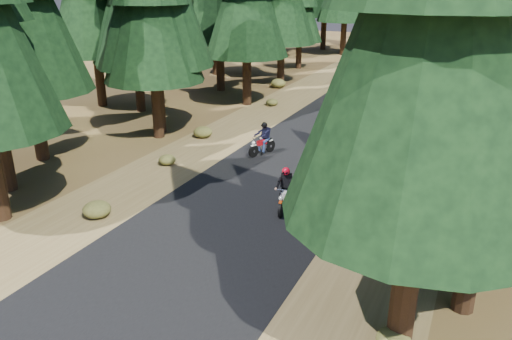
{
  "coord_description": "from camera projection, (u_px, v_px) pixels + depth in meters",
  "views": [
    {
      "loc": [
        6.51,
        -12.5,
        7.0
      ],
      "look_at": [
        0.0,
        1.5,
        1.1
      ],
      "focal_mm": 35.0,
      "sensor_mm": 36.0,
      "label": 1
    }
  ],
  "objects": [
    {
      "name": "shoulder_r",
      "position": [
        412.0,
        186.0,
        18.07
      ],
      "size": [
        3.2,
        100.0,
        0.01
      ],
      "primitive_type": "cube",
      "color": "brown",
      "rests_on": "ground"
    },
    {
      "name": "understory_shrubs",
      "position": [
        354.0,
        143.0,
        21.95
      ],
      "size": [
        15.35,
        30.26,
        0.62
      ],
      "color": "#474C1E",
      "rests_on": "ground"
    },
    {
      "name": "rider_lead",
      "position": [
        284.0,
        197.0,
        16.0
      ],
      "size": [
        0.74,
        1.66,
        1.43
      ],
      "rotation": [
        0.0,
        0.0,
        3.31
      ],
      "color": "silver",
      "rests_on": "road"
    },
    {
      "name": "rider_follow",
      "position": [
        262.0,
        144.0,
        21.16
      ],
      "size": [
        0.99,
        1.64,
        1.4
      ],
      "rotation": [
        0.0,
        0.0,
        2.79
      ],
      "color": "maroon",
      "rests_on": "road"
    },
    {
      "name": "log_far",
      "position": [
        494.0,
        248.0,
        13.66
      ],
      "size": [
        4.06,
        2.41,
        0.24
      ],
      "primitive_type": "cylinder",
      "rotation": [
        0.0,
        1.57,
        -0.51
      ],
      "color": "#4C4233",
      "rests_on": "ground"
    },
    {
      "name": "ground",
      "position": [
        236.0,
        218.0,
        15.65
      ],
      "size": [
        120.0,
        120.0,
        0.0
      ],
      "primitive_type": "plane",
      "color": "#462E19",
      "rests_on": "ground"
    },
    {
      "name": "road",
      "position": [
        293.0,
        167.0,
        19.88
      ],
      "size": [
        6.0,
        100.0,
        0.01
      ],
      "primitive_type": "cube",
      "color": "black",
      "rests_on": "ground"
    },
    {
      "name": "shoulder_l",
      "position": [
        194.0,
        152.0,
        21.69
      ],
      "size": [
        3.2,
        100.0,
        0.01
      ],
      "primitive_type": "cube",
      "color": "brown",
      "rests_on": "ground"
    }
  ]
}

